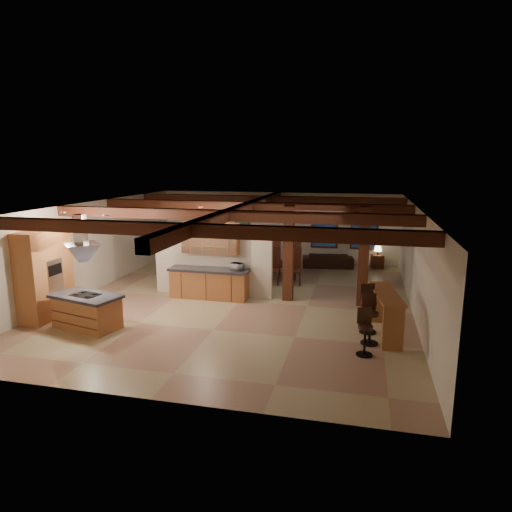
{
  "coord_description": "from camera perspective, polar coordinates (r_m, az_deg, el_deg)",
  "views": [
    {
      "loc": [
        3.55,
        -12.79,
        4.15
      ],
      "look_at": [
        0.39,
        0.5,
        1.32
      ],
      "focal_mm": 32.0,
      "sensor_mm": 36.0,
      "label": 1
    }
  ],
  "objects": [
    {
      "name": "bar_stool_c",
      "position": [
        11.62,
        13.85,
        -6.37
      ],
      "size": [
        0.44,
        0.45,
        1.2
      ],
      "color": "black",
      "rests_on": "ground"
    },
    {
      "name": "timber_posts",
      "position": [
        13.54,
        8.71,
        1.42
      ],
      "size": [
        2.5,
        0.3,
        2.9
      ],
      "color": "#431B10",
      "rests_on": "ground"
    },
    {
      "name": "bar_stool_b",
      "position": [
        10.31,
        13.44,
        -9.22
      ],
      "size": [
        0.37,
        0.38,
        1.03
      ],
      "color": "black",
      "rests_on": "ground"
    },
    {
      "name": "ceiling_beams",
      "position": [
        13.34,
        -2.15,
        5.72
      ],
      "size": [
        10.0,
        12.0,
        0.28
      ],
      "color": "#431B10",
      "rests_on": "room_walls"
    },
    {
      "name": "framed_art",
      "position": [
        19.55,
        -1.72,
        4.49
      ],
      "size": [
        0.65,
        0.05,
        0.85
      ],
      "color": "#431B10",
      "rests_on": "room_walls"
    },
    {
      "name": "kitchen_island",
      "position": [
        12.4,
        -20.4,
        -6.45
      ],
      "size": [
        1.95,
        1.35,
        0.88
      ],
      "color": "#9F5D33",
      "rests_on": "ground"
    },
    {
      "name": "pantry_cabinet",
      "position": [
        13.42,
        -24.87,
        -2.1
      ],
      "size": [
        0.67,
        1.6,
        2.4
      ],
      "color": "#9F5D33",
      "rests_on": "ground"
    },
    {
      "name": "back_counter",
      "position": [
        14.16,
        -5.87,
        -3.4
      ],
      "size": [
        2.5,
        0.66,
        0.94
      ],
      "color": "#9F5D33",
      "rests_on": "ground"
    },
    {
      "name": "bar_stool_a",
      "position": [
        10.94,
        14.03,
        -7.65
      ],
      "size": [
        0.43,
        0.44,
        1.16
      ],
      "color": "black",
      "rests_on": "ground"
    },
    {
      "name": "ground",
      "position": [
        13.9,
        -2.06,
        -5.67
      ],
      "size": [
        12.0,
        12.0,
        0.0
      ],
      "primitive_type": "plane",
      "color": "tan",
      "rests_on": "ground"
    },
    {
      "name": "microwave",
      "position": [
        13.76,
        -2.38,
        -1.34
      ],
      "size": [
        0.45,
        0.37,
        0.21
      ],
      "primitive_type": "imported",
      "rotation": [
        0.0,
        0.0,
        2.81
      ],
      "color": "silver",
      "rests_on": "back_counter"
    },
    {
      "name": "dining_table",
      "position": [
        16.46,
        2.23,
        -1.89
      ],
      "size": [
        1.8,
        1.29,
        0.57
      ],
      "primitive_type": "imported",
      "rotation": [
        0.0,
        0.0,
        0.26
      ],
      "color": "#3E190F",
      "rests_on": "ground"
    },
    {
      "name": "recessed_cans",
      "position": [
        12.51,
        -15.89,
        5.39
      ],
      "size": [
        3.16,
        2.46,
        0.03
      ],
      "color": "silver",
      "rests_on": "room_walls"
    },
    {
      "name": "room_walls",
      "position": [
        13.48,
        -2.12,
        1.57
      ],
      "size": [
        12.0,
        12.0,
        12.0
      ],
      "color": "beige",
      "rests_on": "ground"
    },
    {
      "name": "upper_display_cabinet",
      "position": [
        14.06,
        -5.72,
        2.23
      ],
      "size": [
        1.8,
        0.36,
        0.95
      ],
      "color": "#9F5D33",
      "rests_on": "partition_wall"
    },
    {
      "name": "side_table",
      "position": [
        18.71,
        14.92,
        -0.68
      ],
      "size": [
        0.53,
        0.53,
        0.54
      ],
      "primitive_type": "cube",
      "rotation": [
        0.0,
        0.0,
        0.26
      ],
      "color": "#431B10",
      "rests_on": "ground"
    },
    {
      "name": "bar_counter",
      "position": [
        11.49,
        15.87,
        -6.09
      ],
      "size": [
        0.82,
        2.11,
        1.08
      ],
      "color": "#9F5D33",
      "rests_on": "ground"
    },
    {
      "name": "table_lamp",
      "position": [
        18.61,
        15.0,
        0.87
      ],
      "size": [
        0.3,
        0.3,
        0.35
      ],
      "color": "black",
      "rests_on": "side_table"
    },
    {
      "name": "back_windows",
      "position": [
        18.92,
        10.98,
        3.43
      ],
      "size": [
        2.7,
        0.07,
        1.7
      ],
      "color": "#431B10",
      "rests_on": "room_walls"
    },
    {
      "name": "range_hood",
      "position": [
        12.07,
        -20.85,
        -0.38
      ],
      "size": [
        1.1,
        1.1,
        1.4
      ],
      "color": "silver",
      "rests_on": "room_walls"
    },
    {
      "name": "sofa",
      "position": [
        18.49,
        8.96,
        -0.49
      ],
      "size": [
        2.09,
        1.05,
        0.58
      ],
      "primitive_type": "imported",
      "rotation": [
        0.0,
        0.0,
        3.28
      ],
      "color": "black",
      "rests_on": "ground"
    },
    {
      "name": "partition_wall",
      "position": [
        14.37,
        -5.41,
        -0.6
      ],
      "size": [
        3.8,
        0.18,
        2.2
      ],
      "primitive_type": "cube",
      "color": "beige",
      "rests_on": "ground"
    },
    {
      "name": "dining_chairs",
      "position": [
        16.37,
        2.24,
        -0.64
      ],
      "size": [
        2.22,
        2.22,
        1.28
      ],
      "color": "#431B10",
      "rests_on": "ground"
    }
  ]
}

